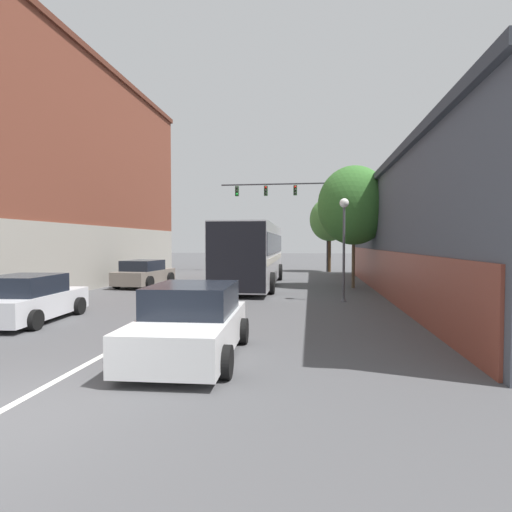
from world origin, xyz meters
name	(u,v)px	position (x,y,z in m)	size (l,w,h in m)	color
lane_center_line	(228,287)	(0.00, 15.77, 0.00)	(0.14, 43.53, 0.01)	silver
building_left_brick	(51,176)	(-9.96, 15.82, 6.04)	(7.25, 19.32, 11.86)	brown
building_right_storefront	(489,228)	(12.08, 14.23, 2.98)	(9.61, 24.18, 5.71)	#4C515B
bus	(252,252)	(1.16, 16.70, 1.84)	(3.04, 10.81, 3.27)	#B7B7BC
hatchback_foreground	(191,323)	(1.85, 3.32, 0.69)	(2.22, 3.97, 1.48)	silver
parked_car_left_near	(28,300)	(-4.03, 6.16, 0.65)	(2.27, 3.97, 1.40)	silver
parked_car_left_mid	(144,274)	(-4.50, 15.58, 0.67)	(2.28, 4.06, 1.41)	slate
traffic_signal_gantry	(293,204)	(2.86, 27.52, 5.45)	(8.69, 0.36, 7.33)	#333338
street_lamp	(344,235)	(5.59, 11.49, 2.64)	(0.37, 0.37, 4.09)	#47474C
street_tree_near	(354,205)	(6.48, 16.45, 4.25)	(3.69, 3.32, 6.29)	brown
street_tree_far	(330,220)	(5.76, 27.52, 4.15)	(3.13, 2.82, 5.89)	#4C3823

